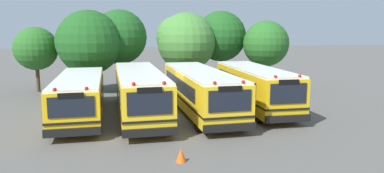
% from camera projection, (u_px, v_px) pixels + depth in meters
% --- Properties ---
extents(ground_plane, '(160.00, 160.00, 0.00)m').
position_uv_depth(ground_plane, '(172.00, 113.00, 21.87)').
color(ground_plane, '#595651').
extents(school_bus_0, '(2.55, 10.05, 2.52)m').
position_uv_depth(school_bus_0, '(80.00, 95.00, 20.66)').
color(school_bus_0, yellow).
rests_on(school_bus_0, ground_plane).
extents(school_bus_1, '(2.56, 11.28, 2.77)m').
position_uv_depth(school_bus_1, '(139.00, 91.00, 21.22)').
color(school_bus_1, yellow).
rests_on(school_bus_1, ground_plane).
extents(school_bus_2, '(2.69, 11.34, 2.70)m').
position_uv_depth(school_bus_2, '(200.00, 89.00, 22.01)').
color(school_bus_2, yellow).
rests_on(school_bus_2, ground_plane).
extents(school_bus_3, '(2.69, 9.80, 2.76)m').
position_uv_depth(school_bus_3, '(255.00, 86.00, 22.93)').
color(school_bus_3, yellow).
rests_on(school_bus_3, ground_plane).
extents(tree_0, '(3.44, 3.44, 5.20)m').
position_uv_depth(tree_0, '(37.00, 47.00, 28.95)').
color(tree_0, '#4C3823').
rests_on(tree_0, ground_plane).
extents(tree_1, '(5.11, 5.00, 6.50)m').
position_uv_depth(tree_1, '(86.00, 42.00, 28.27)').
color(tree_1, '#4C3823').
rests_on(tree_1, ground_plane).
extents(tree_2, '(4.69, 4.51, 6.62)m').
position_uv_depth(tree_2, '(117.00, 37.00, 30.11)').
color(tree_2, '#4C3823').
rests_on(tree_2, ground_plane).
extents(tree_3, '(5.08, 5.01, 6.44)m').
position_uv_depth(tree_3, '(184.00, 41.00, 31.14)').
color(tree_3, '#4C3823').
rests_on(tree_3, ground_plane).
extents(tree_4, '(4.52, 4.52, 6.63)m').
position_uv_depth(tree_4, '(221.00, 37.00, 32.61)').
color(tree_4, '#4C3823').
rests_on(tree_4, ground_plane).
extents(tree_5, '(3.94, 3.94, 5.74)m').
position_uv_depth(tree_5, '(266.00, 43.00, 31.36)').
color(tree_5, '#4C3823').
rests_on(tree_5, ground_plane).
extents(traffic_cone, '(0.41, 0.41, 0.54)m').
position_uv_depth(traffic_cone, '(181.00, 155.00, 13.88)').
color(traffic_cone, '#EA5914').
rests_on(traffic_cone, ground_plane).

